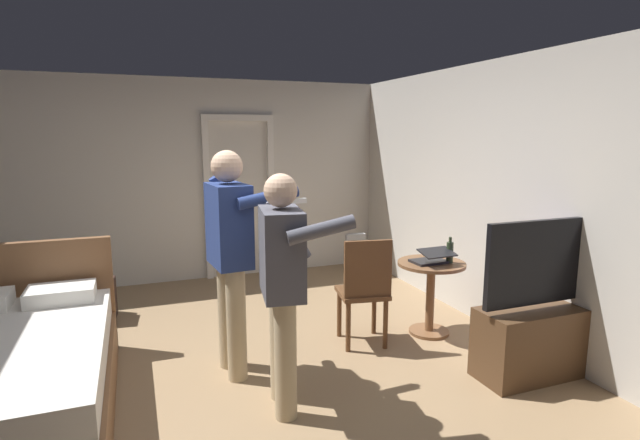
{
  "coord_description": "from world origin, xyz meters",
  "views": [
    {
      "loc": [
        -0.71,
        -3.37,
        1.89
      ],
      "look_at": [
        0.69,
        0.31,
        1.2
      ],
      "focal_mm": 27.7,
      "sensor_mm": 36.0,
      "label": 1
    }
  ],
  "objects_px": {
    "side_table": "(431,286)",
    "suitcase_dark": "(87,301)",
    "laptop": "(432,258)",
    "suitcase_small": "(81,296)",
    "wooden_chair": "(365,287)",
    "tv_flatscreen": "(539,329)",
    "bottle_on_table": "(450,252)",
    "bed": "(2,376)",
    "person_blue_shirt": "(283,275)",
    "person_striped_shirt": "(231,246)"
  },
  "relations": [
    {
      "from": "side_table",
      "to": "wooden_chair",
      "type": "distance_m",
      "value": 0.71
    },
    {
      "from": "suitcase_small",
      "to": "suitcase_dark",
      "type": "bearing_deg",
      "value": -46.8
    },
    {
      "from": "bed",
      "to": "wooden_chair",
      "type": "xyz_separation_m",
      "value": [
        2.75,
        0.19,
        0.24
      ]
    },
    {
      "from": "side_table",
      "to": "person_blue_shirt",
      "type": "xyz_separation_m",
      "value": [
        -1.67,
        -0.75,
        0.48
      ]
    },
    {
      "from": "laptop",
      "to": "person_blue_shirt",
      "type": "height_order",
      "value": "person_blue_shirt"
    },
    {
      "from": "person_striped_shirt",
      "to": "suitcase_small",
      "type": "height_order",
      "value": "person_striped_shirt"
    },
    {
      "from": "tv_flatscreen",
      "to": "bottle_on_table",
      "type": "xyz_separation_m",
      "value": [
        -0.2,
        0.93,
        0.43
      ]
    },
    {
      "from": "side_table",
      "to": "suitcase_dark",
      "type": "height_order",
      "value": "side_table"
    },
    {
      "from": "wooden_chair",
      "to": "person_striped_shirt",
      "type": "relative_size",
      "value": 0.56
    },
    {
      "from": "tv_flatscreen",
      "to": "side_table",
      "type": "relative_size",
      "value": 1.79
    },
    {
      "from": "tv_flatscreen",
      "to": "person_striped_shirt",
      "type": "xyz_separation_m",
      "value": [
        -2.24,
        0.89,
        0.65
      ]
    },
    {
      "from": "wooden_chair",
      "to": "person_blue_shirt",
      "type": "distance_m",
      "value": 1.27
    },
    {
      "from": "suitcase_dark",
      "to": "suitcase_small",
      "type": "bearing_deg",
      "value": 122.09
    },
    {
      "from": "tv_flatscreen",
      "to": "suitcase_dark",
      "type": "height_order",
      "value": "tv_flatscreen"
    },
    {
      "from": "bottle_on_table",
      "to": "person_blue_shirt",
      "type": "distance_m",
      "value": 1.94
    },
    {
      "from": "laptop",
      "to": "suitcase_small",
      "type": "bearing_deg",
      "value": 151.62
    },
    {
      "from": "person_blue_shirt",
      "to": "wooden_chair",
      "type": "bearing_deg",
      "value": 36.77
    },
    {
      "from": "bed",
      "to": "suitcase_dark",
      "type": "distance_m",
      "value": 1.77
    },
    {
      "from": "bottle_on_table",
      "to": "person_striped_shirt",
      "type": "relative_size",
      "value": 0.14
    },
    {
      "from": "tv_flatscreen",
      "to": "suitcase_dark",
      "type": "relative_size",
      "value": 2.39
    },
    {
      "from": "bed",
      "to": "person_blue_shirt",
      "type": "height_order",
      "value": "person_blue_shirt"
    },
    {
      "from": "suitcase_small",
      "to": "person_blue_shirt",
      "type": "bearing_deg",
      "value": -41.18
    },
    {
      "from": "person_striped_shirt",
      "to": "suitcase_dark",
      "type": "distance_m",
      "value": 2.16
    },
    {
      "from": "suitcase_dark",
      "to": "side_table",
      "type": "bearing_deg",
      "value": -20.01
    },
    {
      "from": "suitcase_dark",
      "to": "suitcase_small",
      "type": "relative_size",
      "value": 0.97
    },
    {
      "from": "bottle_on_table",
      "to": "suitcase_small",
      "type": "relative_size",
      "value": 0.46
    },
    {
      "from": "tv_flatscreen",
      "to": "suitcase_small",
      "type": "bearing_deg",
      "value": 142.79
    },
    {
      "from": "bed",
      "to": "person_blue_shirt",
      "type": "bearing_deg",
      "value": -16.34
    },
    {
      "from": "suitcase_small",
      "to": "bed",
      "type": "bearing_deg",
      "value": -82.33
    },
    {
      "from": "suitcase_dark",
      "to": "laptop",
      "type": "bearing_deg",
      "value": -20.87
    },
    {
      "from": "bed",
      "to": "suitcase_small",
      "type": "distance_m",
      "value": 1.9
    },
    {
      "from": "bottle_on_table",
      "to": "wooden_chair",
      "type": "distance_m",
      "value": 0.89
    },
    {
      "from": "person_striped_shirt",
      "to": "suitcase_small",
      "type": "xyz_separation_m",
      "value": [
        -1.25,
        1.76,
        -0.81
      ]
    },
    {
      "from": "laptop",
      "to": "bottle_on_table",
      "type": "bearing_deg",
      "value": -12.33
    },
    {
      "from": "side_table",
      "to": "suitcase_small",
      "type": "bearing_deg",
      "value": 152.45
    },
    {
      "from": "bed",
      "to": "wooden_chair",
      "type": "distance_m",
      "value": 2.77
    },
    {
      "from": "side_table",
      "to": "suitcase_dark",
      "type": "distance_m",
      "value": 3.44
    },
    {
      "from": "suitcase_dark",
      "to": "person_blue_shirt",
      "type": "bearing_deg",
      "value": -51.95
    },
    {
      "from": "bottle_on_table",
      "to": "person_blue_shirt",
      "type": "xyz_separation_m",
      "value": [
        -1.81,
        -0.67,
        0.15
      ]
    },
    {
      "from": "side_table",
      "to": "bottle_on_table",
      "type": "distance_m",
      "value": 0.37
    },
    {
      "from": "laptop",
      "to": "bottle_on_table",
      "type": "relative_size",
      "value": 1.38
    },
    {
      "from": "bed",
      "to": "side_table",
      "type": "xyz_separation_m",
      "value": [
        3.46,
        0.22,
        0.17
      ]
    },
    {
      "from": "suitcase_small",
      "to": "bottle_on_table",
      "type": "bearing_deg",
      "value": -10.57
    },
    {
      "from": "person_blue_shirt",
      "to": "tv_flatscreen",
      "type": "bearing_deg",
      "value": -7.3
    },
    {
      "from": "laptop",
      "to": "person_blue_shirt",
      "type": "bearing_deg",
      "value": -156.72
    },
    {
      "from": "bottle_on_table",
      "to": "person_striped_shirt",
      "type": "bearing_deg",
      "value": -179.03
    },
    {
      "from": "wooden_chair",
      "to": "suitcase_small",
      "type": "bearing_deg",
      "value": 145.54
    },
    {
      "from": "side_table",
      "to": "person_blue_shirt",
      "type": "relative_size",
      "value": 0.43
    },
    {
      "from": "side_table",
      "to": "person_blue_shirt",
      "type": "height_order",
      "value": "person_blue_shirt"
    },
    {
      "from": "bed",
      "to": "tv_flatscreen",
      "type": "height_order",
      "value": "tv_flatscreen"
    }
  ]
}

